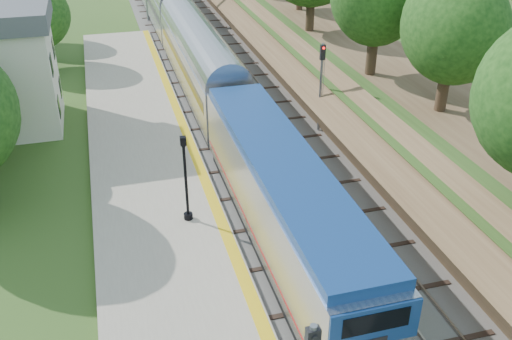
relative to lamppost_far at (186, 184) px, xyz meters
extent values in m
cube|color=#4C4944|center=(5.85, 44.62, -2.31)|extent=(9.50, 170.00, 0.12)
cube|color=gray|center=(3.13, 44.62, -2.17)|extent=(0.08, 170.00, 0.16)
cube|color=gray|center=(4.57, 44.62, -2.17)|extent=(0.08, 170.00, 0.16)
cube|color=gray|center=(7.13, 44.62, -2.17)|extent=(0.08, 170.00, 0.16)
cube|color=gray|center=(8.57, 44.62, -2.17)|extent=(0.08, 170.00, 0.16)
cube|color=gray|center=(-1.35, 0.62, -2.18)|extent=(6.40, 68.00, 0.38)
cube|color=gold|center=(1.50, 0.62, -1.99)|extent=(0.55, 68.00, 0.01)
cube|color=black|center=(-6.14, 12.82, -0.57)|extent=(0.05, 1.10, 1.30)
cube|color=black|center=(-6.14, 16.42, -0.57)|extent=(0.05, 1.10, 1.30)
cube|color=black|center=(-6.14, 12.82, 2.23)|extent=(0.05, 1.10, 1.30)
cube|color=black|center=(-6.14, 16.42, 2.23)|extent=(0.05, 1.10, 1.30)
cylinder|color=#332316|center=(-8.15, 10.62, -1.15)|extent=(0.60, 0.60, 2.45)
sphere|color=#143A0F|center=(-8.15, 10.62, 2.18)|extent=(5.32, 5.32, 5.32)
cylinder|color=#332316|center=(-8.15, 26.62, -1.15)|extent=(0.60, 0.60, 2.45)
sphere|color=#143A0F|center=(-8.15, 26.62, 2.18)|extent=(5.32, 5.32, 5.32)
cube|color=black|center=(3.85, -2.88, -1.79)|extent=(2.78, 17.42, 0.60)
cube|color=#B7BAC1|center=(3.85, -2.88, 0.23)|extent=(3.02, 18.15, 3.43)
cube|color=navy|center=(3.85, -2.88, 2.16)|extent=(2.90, 17.42, 0.44)
cube|color=navy|center=(3.85, -11.98, 1.19)|extent=(2.99, 0.10, 1.51)
cube|color=black|center=(3.85, -12.02, 1.39)|extent=(2.22, 0.06, 0.76)
cube|color=#A81013|center=(3.85, -2.88, -0.93)|extent=(3.04, 17.79, 0.10)
cube|color=#B7BAC1|center=(3.85, 16.88, -0.12)|extent=(3.02, 20.17, 3.93)
cube|color=#B7BAC1|center=(3.85, 37.64, -0.12)|extent=(3.02, 20.17, 3.93)
cylinder|color=black|center=(0.00, 0.00, -1.84)|extent=(0.44, 0.44, 0.30)
cylinder|color=black|center=(0.00, 0.00, 0.11)|extent=(0.14, 0.14, 3.91)
cube|color=black|center=(0.00, 0.00, 2.27)|extent=(0.30, 0.30, 0.40)
cube|color=silver|center=(0.00, 0.00, 2.27)|extent=(0.21, 0.21, 0.30)
cylinder|color=slate|center=(10.05, 8.40, 0.66)|extent=(0.17, 0.17, 5.82)
cube|color=black|center=(10.05, 8.40, 3.00)|extent=(0.32, 0.21, 0.94)
cylinder|color=#FF0C0C|center=(10.05, 8.28, 3.00)|extent=(0.15, 0.06, 0.15)
camera|label=1|loc=(-3.06, -23.30, 13.74)|focal=40.00mm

